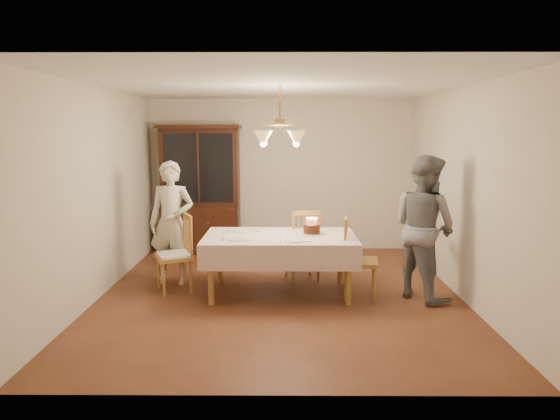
{
  "coord_description": "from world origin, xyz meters",
  "views": [
    {
      "loc": [
        0.04,
        -6.14,
        2.05
      ],
      "look_at": [
        0.0,
        0.2,
        1.05
      ],
      "focal_mm": 32.0,
      "sensor_mm": 36.0,
      "label": 1
    }
  ],
  "objects_px": {
    "dining_table": "(280,241)",
    "chair_far_side": "(302,248)",
    "birthday_cake": "(312,229)",
    "china_hutch": "(201,192)",
    "elderly_woman": "(172,223)"
  },
  "relations": [
    {
      "from": "chair_far_side",
      "to": "dining_table",
      "type": "bearing_deg",
      "value": -115.6
    },
    {
      "from": "dining_table",
      "to": "elderly_woman",
      "type": "height_order",
      "value": "elderly_woman"
    },
    {
      "from": "china_hutch",
      "to": "elderly_woman",
      "type": "relative_size",
      "value": 1.3
    },
    {
      "from": "chair_far_side",
      "to": "elderly_woman",
      "type": "relative_size",
      "value": 0.6
    },
    {
      "from": "elderly_woman",
      "to": "chair_far_side",
      "type": "bearing_deg",
      "value": 13.61
    },
    {
      "from": "china_hutch",
      "to": "dining_table",
      "type": "bearing_deg",
      "value": -58.9
    },
    {
      "from": "dining_table",
      "to": "chair_far_side",
      "type": "height_order",
      "value": "chair_far_side"
    },
    {
      "from": "china_hutch",
      "to": "elderly_woman",
      "type": "xyz_separation_m",
      "value": [
        -0.1,
        -1.82,
        -0.21
      ]
    },
    {
      "from": "elderly_woman",
      "to": "dining_table",
      "type": "bearing_deg",
      "value": -9.79
    },
    {
      "from": "chair_far_side",
      "to": "elderly_woman",
      "type": "xyz_separation_m",
      "value": [
        -1.77,
        -0.21,
        0.39
      ]
    },
    {
      "from": "china_hutch",
      "to": "chair_far_side",
      "type": "height_order",
      "value": "china_hutch"
    },
    {
      "from": "dining_table",
      "to": "elderly_woman",
      "type": "bearing_deg",
      "value": 163.26
    },
    {
      "from": "china_hutch",
      "to": "elderly_woman",
      "type": "distance_m",
      "value": 1.83
    },
    {
      "from": "dining_table",
      "to": "china_hutch",
      "type": "xyz_separation_m",
      "value": [
        -1.36,
        2.25,
        0.36
      ]
    },
    {
      "from": "chair_far_side",
      "to": "birthday_cake",
      "type": "xyz_separation_m",
      "value": [
        0.09,
        -0.57,
        0.38
      ]
    }
  ]
}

